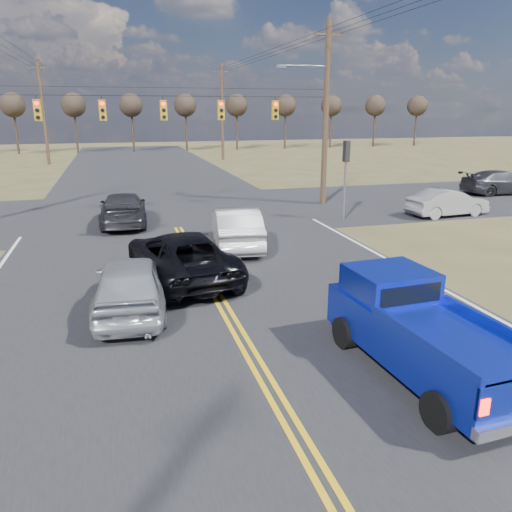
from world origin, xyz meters
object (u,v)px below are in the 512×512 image
object	(u,v)px
silver_suv	(131,284)
white_car_queue	(236,227)
black_suv	(181,256)
dgrey_car_queue	(123,209)
pickup_truck	(419,331)
cross_car_east_far	(501,182)
cross_car_east_near	(448,203)

from	to	relation	value
silver_suv	white_car_queue	xyz separation A→B (m)	(4.32, 5.72, 0.01)
black_suv	white_car_queue	xyz separation A→B (m)	(2.66, 3.39, 0.02)
white_car_queue	dgrey_car_queue	world-z (taller)	white_car_queue
dgrey_car_queue	pickup_truck	bearing A→B (deg)	110.99
silver_suv	cross_car_east_far	world-z (taller)	silver_suv
pickup_truck	cross_car_east_near	size ratio (longest dim) A/B	1.22
black_suv	pickup_truck	bearing A→B (deg)	110.02
silver_suv	cross_car_east_near	size ratio (longest dim) A/B	1.09
pickup_truck	cross_car_east_near	distance (m)	17.38
pickup_truck	silver_suv	distance (m)	7.54
black_suv	cross_car_east_near	distance (m)	15.97
white_car_queue	cross_car_east_far	size ratio (longest dim) A/B	0.93
pickup_truck	black_suv	size ratio (longest dim) A/B	0.91
silver_suv	cross_car_east_near	xyz separation A→B (m)	(16.30, 8.72, -0.09)
black_suv	dgrey_car_queue	world-z (taller)	black_suv
cross_car_east_near	cross_car_east_far	size ratio (longest dim) A/B	0.81
black_suv	cross_car_east_far	bearing A→B (deg)	-161.23
silver_suv	black_suv	xyz separation A→B (m)	(1.66, 2.33, -0.00)
dgrey_car_queue	cross_car_east_far	size ratio (longest dim) A/B	0.99
silver_suv	white_car_queue	size ratio (longest dim) A/B	0.95
pickup_truck	black_suv	bearing A→B (deg)	115.22
white_car_queue	dgrey_car_queue	size ratio (longest dim) A/B	0.94
white_car_queue	cross_car_east_near	world-z (taller)	white_car_queue
pickup_truck	silver_suv	world-z (taller)	pickup_truck
white_car_queue	pickup_truck	bearing A→B (deg)	104.68
pickup_truck	cross_car_east_far	world-z (taller)	pickup_truck
black_suv	white_car_queue	world-z (taller)	white_car_queue
pickup_truck	cross_car_east_far	size ratio (longest dim) A/B	0.98
black_suv	silver_suv	bearing A→B (deg)	46.03
black_suv	white_car_queue	size ratio (longest dim) A/B	1.16
silver_suv	cross_car_east_far	distance (m)	27.76
cross_car_east_near	silver_suv	bearing A→B (deg)	113.61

